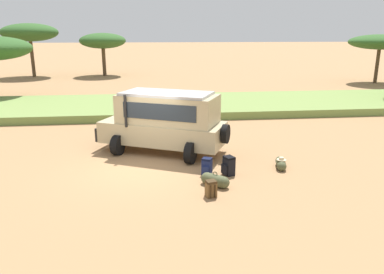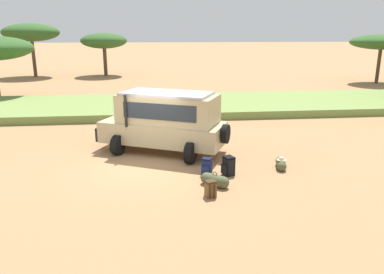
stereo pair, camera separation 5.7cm
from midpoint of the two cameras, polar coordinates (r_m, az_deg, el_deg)
ground_plane at (r=13.64m, az=-7.42°, el=-4.58°), size 320.00×320.00×0.00m
grass_bank at (r=23.68m, az=-7.18°, el=4.72°), size 120.00×7.00×0.44m
safari_vehicle at (r=14.93m, az=-4.25°, el=2.49°), size 5.36×3.90×2.44m
backpack_beside_front_wheel at (r=11.14m, az=2.74°, el=-7.89°), size 0.35×0.40×0.51m
backpack_cluster_center at (r=12.79m, az=5.46°, el=-4.41°), size 0.46×0.46×0.65m
backpack_near_rear_wheel at (r=12.78m, az=2.15°, el=-4.52°), size 0.41×0.44×0.58m
duffel_bag_low_black_case at (r=13.76m, az=13.27°, el=-3.93°), size 0.47×0.93×0.44m
duffel_bag_soft_canvas at (r=11.90m, az=3.40°, el=-6.60°), size 0.84×0.79×0.48m
acacia_tree_left_mid at (r=44.08m, az=-23.56°, el=14.38°), size 5.82×5.58×5.55m
acacia_tree_right_mid at (r=42.75m, az=-13.49°, el=14.05°), size 4.94×5.34×4.57m
acacia_tree_distant_right at (r=39.50m, az=26.71°, el=12.79°), size 5.71×5.17×4.47m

